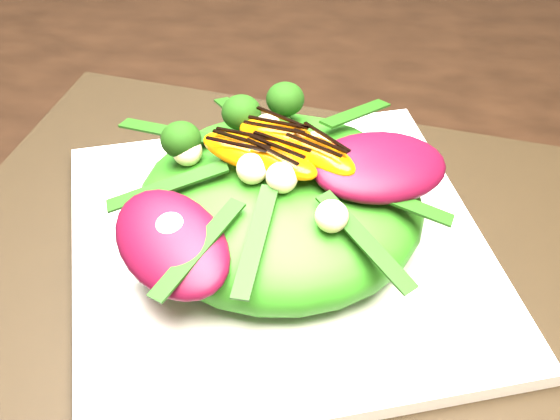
# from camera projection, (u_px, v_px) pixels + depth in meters

# --- Properties ---
(dining_table) EXTENTS (1.60, 0.90, 0.75)m
(dining_table) POSITION_uv_depth(u_px,v_px,m) (371.00, 193.00, 0.62)
(dining_table) COLOR black
(dining_table) RESTS_ON floor
(placemat) EXTENTS (0.54, 0.44, 0.00)m
(placemat) POSITION_uv_depth(u_px,v_px,m) (280.00, 258.00, 0.53)
(placemat) COLOR black
(placemat) RESTS_ON dining_table
(plate_base) EXTENTS (0.36, 0.36, 0.01)m
(plate_base) POSITION_uv_depth(u_px,v_px,m) (280.00, 250.00, 0.53)
(plate_base) COLOR white
(plate_base) RESTS_ON placemat
(salad_bowl) EXTENTS (0.30, 0.30, 0.02)m
(salad_bowl) POSITION_uv_depth(u_px,v_px,m) (280.00, 236.00, 0.52)
(salad_bowl) COLOR silver
(salad_bowl) RESTS_ON plate_base
(lettuce_mound) EXTENTS (0.21, 0.21, 0.06)m
(lettuce_mound) POSITION_uv_depth(u_px,v_px,m) (280.00, 204.00, 0.50)
(lettuce_mound) COLOR #2C7616
(lettuce_mound) RESTS_ON salad_bowl
(radicchio_leaf) EXTENTS (0.11, 0.09, 0.02)m
(radicchio_leaf) POSITION_uv_depth(u_px,v_px,m) (380.00, 167.00, 0.47)
(radicchio_leaf) COLOR #410618
(radicchio_leaf) RESTS_ON lettuce_mound
(orange_segment) EXTENTS (0.06, 0.03, 0.01)m
(orange_segment) POSITION_uv_depth(u_px,v_px,m) (254.00, 148.00, 0.48)
(orange_segment) COLOR orange
(orange_segment) RESTS_ON lettuce_mound
(broccoli_floret) EXTENTS (0.04, 0.04, 0.04)m
(broccoli_floret) POSITION_uv_depth(u_px,v_px,m) (221.00, 110.00, 0.50)
(broccoli_floret) COLOR black
(broccoli_floret) RESTS_ON lettuce_mound
(macadamia_nut) EXTENTS (0.02, 0.02, 0.02)m
(macadamia_nut) POSITION_uv_depth(u_px,v_px,m) (302.00, 196.00, 0.44)
(macadamia_nut) COLOR beige
(macadamia_nut) RESTS_ON lettuce_mound
(balsamic_drizzle) EXTENTS (0.04, 0.01, 0.00)m
(balsamic_drizzle) POSITION_uv_depth(u_px,v_px,m) (253.00, 138.00, 0.47)
(balsamic_drizzle) COLOR black
(balsamic_drizzle) RESTS_ON orange_segment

